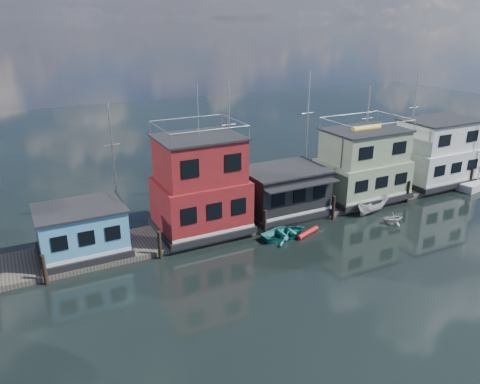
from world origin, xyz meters
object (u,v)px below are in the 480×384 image
houseboat_red (200,186)px  motorboat (373,205)px  dinghy_teal (285,233)px  red_kayak (308,233)px  dinghy_white (393,218)px  houseboat_dark (284,190)px  day_sailer (477,183)px  houseboat_green (363,165)px  houseboat_white (436,152)px  houseboat_blue (82,230)px

houseboat_red → motorboat: size_ratio=3.16×
houseboat_red → dinghy_teal: size_ratio=2.93×
red_kayak → dinghy_white: bearing=-31.5°
red_kayak → motorboat: size_ratio=0.70×
houseboat_dark → day_sailer: size_ratio=0.91×
houseboat_green → motorboat: (-1.31, -3.28, -2.82)m
dinghy_teal → motorboat: 10.02m
day_sailer → dinghy_white: size_ratio=4.24×
red_kayak → motorboat: (8.03, 1.19, 0.53)m
houseboat_red → houseboat_white: bearing=0.0°
dinghy_teal → motorboat: (9.99, 0.75, 0.31)m
houseboat_blue → houseboat_green: 26.53m
houseboat_red → red_kayak: 9.69m
houseboat_red → houseboat_dark: houseboat_red is taller
houseboat_dark → houseboat_green: bearing=0.1°
houseboat_white → red_kayak: houseboat_white is taller
houseboat_red → dinghy_white: (15.63, -5.94, -3.60)m
houseboat_dark → houseboat_white: houseboat_white is taller
houseboat_blue → motorboat: 25.44m
houseboat_dark → motorboat: 8.52m
dinghy_teal → dinghy_white: 10.11m
houseboat_dark → houseboat_white: bearing=0.1°
houseboat_blue → houseboat_red: size_ratio=0.54×
houseboat_green → day_sailer: bearing=-12.9°
houseboat_red → motorboat: bearing=-11.8°
day_sailer → houseboat_red: bearing=164.6°
dinghy_teal → houseboat_blue: bearing=73.5°
day_sailer → houseboat_dark: bearing=162.6°
houseboat_green → houseboat_dark: bearing=-179.9°
houseboat_blue → motorboat: size_ratio=1.70×
houseboat_red → day_sailer: (30.28, -3.04, -3.64)m
houseboat_red → dinghy_teal: 7.89m
dinghy_teal → houseboat_dark: bearing=-31.5°
houseboat_white → motorboat: 12.11m
motorboat → houseboat_blue: bearing=75.4°
motorboat → dinghy_white: motorboat is taller
houseboat_red → day_sailer: houseboat_red is taller
houseboat_white → dinghy_teal: houseboat_white is taller
houseboat_white → houseboat_dark: bearing=-179.9°
houseboat_white → red_kayak: size_ratio=3.19×
houseboat_dark → dinghy_white: (7.63, -5.92, -1.91)m
houseboat_white → dinghy_white: bearing=-152.4°
dinghy_teal → red_kayak: (1.95, -0.44, -0.23)m
houseboat_red → houseboat_dark: size_ratio=1.60×
houseboat_blue → red_kayak: 17.84m
houseboat_blue → houseboat_dark: houseboat_dark is taller
houseboat_green → red_kayak: bearing=-154.4°
dinghy_white → houseboat_blue: bearing=88.6°
red_kayak → motorboat: 8.14m
red_kayak → houseboat_dark: bearing=64.5°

